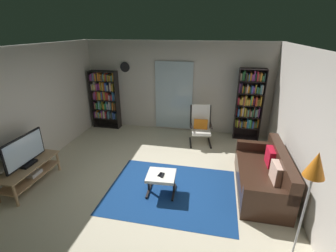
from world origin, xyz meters
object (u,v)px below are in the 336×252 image
Objects in this scene: bookshelf_near_tv at (105,97)px; bookshelf_near_sofa at (249,103)px; tv_remote at (163,175)px; wall_clock at (125,67)px; leather_sofa at (264,176)px; floor_lamp_by_sofa at (313,176)px; television at (25,152)px; lounge_armchair at (201,124)px; cell_phone at (161,174)px; ottoman at (161,178)px; tv_stand at (30,171)px.

bookshelf_near_sofa is (4.20, 0.02, 0.08)m from bookshelf_near_tv.
wall_clock is at bearing 122.97° from tv_remote.
leather_sofa is at bearing 18.13° from tv_remote.
floor_lamp_by_sofa is (1.94, -1.18, 1.03)m from tv_remote.
bookshelf_near_tv reaches higher than tv_remote.
television is at bearing -169.91° from leather_sofa.
floor_lamp_by_sofa is at bearing -67.93° from lounge_armchair.
cell_phone is 3.86m from wall_clock.
tv_remote is at bearing -49.66° from bookshelf_near_tv.
bookshelf_near_sofa is (4.33, 3.21, 0.28)m from television.
leather_sofa is 13.25× the size of cell_phone.
bookshelf_near_sofa is at bearing 24.02° from lounge_armchair.
bookshelf_near_sofa is 1.91× the size of lounge_armchair.
tv_remote is (-1.72, -2.94, -0.62)m from bookshelf_near_sofa.
bookshelf_near_tv is at bearing 87.71° from television.
wall_clock is at bearing 131.40° from floor_lamp_by_sofa.
television is 1.74× the size of ottoman.
tv_remote is 0.50× the size of wall_clock.
bookshelf_near_tv is at bearing 151.10° from leather_sofa.
lounge_armchair reaches higher than ottoman.
lounge_armchair is 1.85× the size of ottoman.
television is at bearing 168.71° from floor_lamp_by_sofa.
tv_stand is at bearing -169.98° from leather_sofa.
tv_remote is 2.49m from floor_lamp_by_sofa.
wall_clock reaches higher than lounge_armchair.
wall_clock reaches higher than bookshelf_near_sofa.
ottoman is 3.89m from wall_clock.
bookshelf_near_tv is 3.83m from ottoman.
television is 4.09m from lounge_armchair.
television is 4.69m from floor_lamp_by_sofa.
television is 0.56× the size of floor_lamp_by_sofa.
tv_stand is 4.77m from floor_lamp_by_sofa.
tv_stand is at bearing -173.40° from ottoman.
tv_stand is 1.34× the size of television.
tv_remote is at bearing -59.36° from wall_clock.
leather_sofa is 12.89× the size of tv_remote.
floor_lamp_by_sofa reaches higher than lounge_armchair.
bookshelf_near_tv is at bearing 137.17° from floor_lamp_by_sofa.
tv_remote is at bearing -164.20° from leather_sofa.
bookshelf_near_sofa is at bearing 36.55° from television.
floor_lamp_by_sofa is (1.98, -1.20, 1.04)m from cell_phone.
wall_clock is at bearing 145.00° from leather_sofa.
floor_lamp_by_sofa reaches higher than ottoman.
ottoman is (2.57, 0.30, 0.02)m from tv_stand.
ottoman is at bearing -49.76° from bookshelf_near_tv.
television is 4.55m from leather_sofa.
bookshelf_near_tv is 6.04m from floor_lamp_by_sofa.
bookshelf_near_tv reaches higher than leather_sofa.
tv_remote is (-1.86, -0.53, 0.10)m from leather_sofa.
leather_sofa is 2.32m from lounge_armchair.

